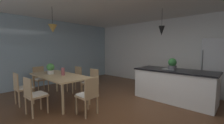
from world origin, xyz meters
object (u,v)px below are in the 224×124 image
Objects in this scene: kitchen_island at (174,85)px; vase_on_dining_table at (63,72)px; chair_near_left at (22,87)px; potted_plant_on_table at (51,68)px; refrigerator at (215,68)px; potted_plant_on_island at (172,64)px; chair_near_right at (34,94)px; chair_far_right at (91,82)px; chair_far_left at (75,78)px; chair_window_end at (40,78)px; chair_kitchen_end at (88,94)px; dining_table at (59,77)px.

vase_on_dining_table reaches higher than kitchen_island.
potted_plant_on_table is at bearing 80.32° from chair_near_left.
potted_plant_on_island is at bearing -123.78° from refrigerator.
kitchen_island is at bearing -121.64° from refrigerator.
chair_near_left is at bearing -132.27° from potted_plant_on_island.
refrigerator reaches higher than chair_near_right.
refrigerator is 8.55× the size of vase_on_dining_table.
chair_far_left is (-0.89, 0.00, 0.00)m from chair_far_right.
chair_far_right is at bearing -144.18° from kitchen_island.
chair_far_left is 0.48× the size of refrigerator.
chair_far_right is at bearing 66.96° from vase_on_dining_table.
kitchen_island is at bearing 57.20° from chair_near_right.
chair_window_end and chair_kitchen_end have the same top height.
refrigerator reaches higher than chair_far_left.
chair_kitchen_end is 1.98m from chair_far_left.
chair_far_right and chair_near_left have the same top height.
chair_kitchen_end is at bearing 0.02° from dining_table.
chair_near_left is 0.48× the size of refrigerator.
kitchen_island is at bearing 30.94° from chair_window_end.
potted_plant_on_island reaches higher than kitchen_island.
vase_on_dining_table is (-0.32, -0.76, 0.38)m from chair_far_right.
chair_near_right is at bearing -121.91° from potted_plant_on_island.
potted_plant_on_island reaches higher than chair_kitchen_end.
refrigerator reaches higher than chair_window_end.
chair_near_left is 4.24m from potted_plant_on_island.
dining_table is 2.26× the size of chair_far_right.
chair_far_left is at bearing 126.43° from vase_on_dining_table.
dining_table is at bearing -132.30° from refrigerator.
potted_plant_on_island is at bearing 41.25° from potted_plant_on_table.
vase_on_dining_table is at bearing -53.57° from chair_far_left.
dining_table is 0.96m from chair_far_right.
refrigerator is at bearing 50.01° from chair_near_left.
potted_plant_on_island is at bearing 27.13° from chair_far_left.
chair_window_end and chair_far_left have the same top height.
kitchen_island is (2.89, 1.45, -0.01)m from chair_far_left.
chair_near_right is at bearing -137.57° from chair_kitchen_end.
dining_table is 0.22m from vase_on_dining_table.
chair_far_left is at bearing 97.85° from potted_plant_on_table.
vase_on_dining_table is at bearing 29.63° from dining_table.
dining_table is 0.96m from chair_far_left.
chair_near_right and chair_far_left have the same top height.
chair_near_right is (1.80, -0.83, 0.00)m from chair_window_end.
chair_kitchen_end is at bearing -3.12° from vase_on_dining_table.
chair_far_right is (0.44, 0.83, -0.21)m from dining_table.
chair_near_right is 2.71× the size of potted_plant_on_table.
chair_window_end is at bearing 175.25° from potted_plant_on_table.
chair_far_right is 2.62× the size of potted_plant_on_island.
vase_on_dining_table reaches higher than chair_far_right.
chair_near_right is 1.03m from vase_on_dining_table.
chair_far_right is 1.00× the size of chair_far_left.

